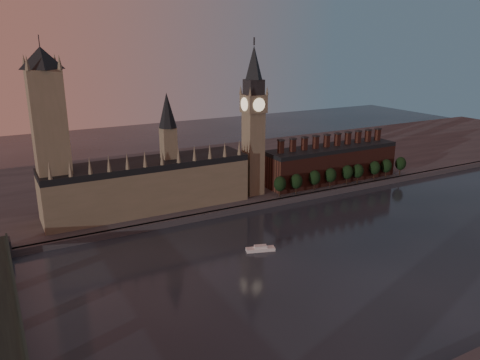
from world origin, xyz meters
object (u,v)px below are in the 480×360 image
at_px(big_ben, 253,120).
at_px(westminster_bridge, 7,344).
at_px(victoria_tower, 50,133).
at_px(river_boat, 260,249).

xyz_separation_m(big_ben, westminster_bridge, (-165.00, -112.70, -49.39)).
relative_size(victoria_tower, river_boat, 6.66).
height_order(westminster_bridge, river_boat, westminster_bridge).
distance_m(victoria_tower, big_ben, 130.12).
distance_m(westminster_bridge, river_boat, 129.99).
relative_size(big_ben, westminster_bridge, 0.54).
bearing_deg(river_boat, big_ben, 80.23).
distance_m(big_ben, westminster_bridge, 205.83).
bearing_deg(big_ben, westminster_bridge, -145.67).
bearing_deg(westminster_bridge, river_boat, 15.92).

